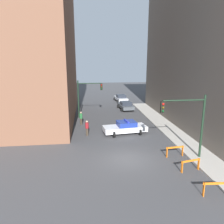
{
  "coord_description": "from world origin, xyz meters",
  "views": [
    {
      "loc": [
        -3.28,
        -16.24,
        8.02
      ],
      "look_at": [
        -0.42,
        7.88,
        2.11
      ],
      "focal_mm": 35.0,
      "sensor_mm": 36.0,
      "label": 1
    }
  ],
  "objects_px": {
    "traffic_light_near": "(189,117)",
    "barrier_mid": "(191,163)",
    "parked_car_mid": "(121,98)",
    "barrier_back": "(175,150)",
    "pedestrian_crossing": "(87,128)",
    "police_car": "(125,127)",
    "parked_car_near": "(126,105)",
    "traffic_light_far": "(86,94)",
    "pedestrian_corner": "(81,118)",
    "barrier_front": "(216,187)"
  },
  "relations": [
    {
      "from": "parked_car_near",
      "to": "barrier_mid",
      "type": "bearing_deg",
      "value": -91.17
    },
    {
      "from": "traffic_light_near",
      "to": "police_car",
      "type": "bearing_deg",
      "value": 119.9
    },
    {
      "from": "police_car",
      "to": "parked_car_mid",
      "type": "distance_m",
      "value": 18.84
    },
    {
      "from": "pedestrian_crossing",
      "to": "parked_car_near",
      "type": "bearing_deg",
      "value": -121.47
    },
    {
      "from": "police_car",
      "to": "pedestrian_crossing",
      "type": "xyz_separation_m",
      "value": [
        -4.17,
        -0.09,
        0.14
      ]
    },
    {
      "from": "parked_car_mid",
      "to": "pedestrian_corner",
      "type": "height_order",
      "value": "pedestrian_corner"
    },
    {
      "from": "traffic_light_near",
      "to": "pedestrian_crossing",
      "type": "distance_m",
      "value": 10.78
    },
    {
      "from": "traffic_light_near",
      "to": "police_car",
      "type": "distance_m",
      "value": 8.27
    },
    {
      "from": "pedestrian_corner",
      "to": "barrier_front",
      "type": "distance_m",
      "value": 17.78
    },
    {
      "from": "parked_car_mid",
      "to": "traffic_light_near",
      "type": "bearing_deg",
      "value": -92.74
    },
    {
      "from": "police_car",
      "to": "parked_car_near",
      "type": "distance_m",
      "value": 11.87
    },
    {
      "from": "traffic_light_far",
      "to": "pedestrian_corner",
      "type": "relative_size",
      "value": 3.13
    },
    {
      "from": "parked_car_near",
      "to": "parked_car_mid",
      "type": "relative_size",
      "value": 0.99
    },
    {
      "from": "police_car",
      "to": "barrier_front",
      "type": "bearing_deg",
      "value": -171.28
    },
    {
      "from": "barrier_mid",
      "to": "barrier_back",
      "type": "distance_m",
      "value": 2.5
    },
    {
      "from": "traffic_light_far",
      "to": "parked_car_near",
      "type": "bearing_deg",
      "value": 34.0
    },
    {
      "from": "traffic_light_near",
      "to": "parked_car_near",
      "type": "xyz_separation_m",
      "value": [
        -1.71,
        18.42,
        -2.86
      ]
    },
    {
      "from": "pedestrian_corner",
      "to": "barrier_back",
      "type": "xyz_separation_m",
      "value": [
        8.0,
        -10.23,
        -0.24
      ]
    },
    {
      "from": "parked_car_near",
      "to": "pedestrian_corner",
      "type": "distance_m",
      "value": 10.42
    },
    {
      "from": "police_car",
      "to": "pedestrian_corner",
      "type": "height_order",
      "value": "pedestrian_corner"
    },
    {
      "from": "traffic_light_near",
      "to": "pedestrian_corner",
      "type": "relative_size",
      "value": 3.13
    },
    {
      "from": "traffic_light_near",
      "to": "barrier_mid",
      "type": "height_order",
      "value": "traffic_light_near"
    },
    {
      "from": "parked_car_mid",
      "to": "barrier_mid",
      "type": "xyz_separation_m",
      "value": [
        0.79,
        -27.41,
        -0.06
      ]
    },
    {
      "from": "parked_car_mid",
      "to": "barrier_mid",
      "type": "distance_m",
      "value": 27.43
    },
    {
      "from": "barrier_mid",
      "to": "barrier_back",
      "type": "height_order",
      "value": "same"
    },
    {
      "from": "parked_car_mid",
      "to": "pedestrian_crossing",
      "type": "height_order",
      "value": "pedestrian_crossing"
    },
    {
      "from": "parked_car_near",
      "to": "pedestrian_crossing",
      "type": "bearing_deg",
      "value": -122.59
    },
    {
      "from": "traffic_light_far",
      "to": "barrier_mid",
      "type": "distance_m",
      "value": 17.99
    },
    {
      "from": "parked_car_near",
      "to": "barrier_front",
      "type": "distance_m",
      "value": 23.45
    },
    {
      "from": "parked_car_near",
      "to": "pedestrian_corner",
      "type": "bearing_deg",
      "value": -136.81
    },
    {
      "from": "traffic_light_far",
      "to": "parked_car_mid",
      "type": "xyz_separation_m",
      "value": [
        6.64,
        11.26,
        -2.72
      ]
    },
    {
      "from": "traffic_light_far",
      "to": "pedestrian_crossing",
      "type": "xyz_separation_m",
      "value": [
        -0.02,
        -7.51,
        -2.54
      ]
    },
    {
      "from": "barrier_front",
      "to": "traffic_light_far",
      "type": "bearing_deg",
      "value": 111.47
    },
    {
      "from": "pedestrian_corner",
      "to": "barrier_mid",
      "type": "bearing_deg",
      "value": 102.41
    },
    {
      "from": "pedestrian_corner",
      "to": "barrier_back",
      "type": "height_order",
      "value": "pedestrian_corner"
    },
    {
      "from": "parked_car_mid",
      "to": "pedestrian_crossing",
      "type": "bearing_deg",
      "value": -115.39
    },
    {
      "from": "traffic_light_far",
      "to": "pedestrian_crossing",
      "type": "height_order",
      "value": "traffic_light_far"
    },
    {
      "from": "parked_car_mid",
      "to": "barrier_back",
      "type": "xyz_separation_m",
      "value": [
        0.63,
        -24.92,
        -0.06
      ]
    },
    {
      "from": "traffic_light_near",
      "to": "barrier_mid",
      "type": "xyz_separation_m",
      "value": [
        -0.6,
        -1.99,
        -2.91
      ]
    },
    {
      "from": "barrier_front",
      "to": "barrier_back",
      "type": "xyz_separation_m",
      "value": [
        -0.27,
        5.51,
        0.0
      ]
    },
    {
      "from": "traffic_light_far",
      "to": "parked_car_near",
      "type": "relative_size",
      "value": 1.18
    },
    {
      "from": "barrier_front",
      "to": "police_car",
      "type": "bearing_deg",
      "value": 106.06
    },
    {
      "from": "pedestrian_crossing",
      "to": "barrier_back",
      "type": "xyz_separation_m",
      "value": [
        7.29,
        -6.15,
        -0.24
      ]
    },
    {
      "from": "barrier_front",
      "to": "pedestrian_corner",
      "type": "bearing_deg",
      "value": 117.7
    },
    {
      "from": "pedestrian_crossing",
      "to": "traffic_light_far",
      "type": "bearing_deg",
      "value": -93.3
    },
    {
      "from": "barrier_mid",
      "to": "barrier_back",
      "type": "xyz_separation_m",
      "value": [
        -0.16,
        2.5,
        0.0
      ]
    },
    {
      "from": "barrier_back",
      "to": "parked_car_mid",
      "type": "bearing_deg",
      "value": 91.45
    },
    {
      "from": "parked_car_near",
      "to": "police_car",
      "type": "bearing_deg",
      "value": -104.79
    },
    {
      "from": "traffic_light_near",
      "to": "parked_car_mid",
      "type": "xyz_separation_m",
      "value": [
        -1.39,
        25.42,
        -2.86
      ]
    },
    {
      "from": "traffic_light_far",
      "to": "barrier_front",
      "type": "xyz_separation_m",
      "value": [
        7.54,
        -19.16,
        -2.78
      ]
    }
  ]
}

